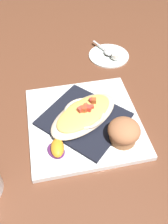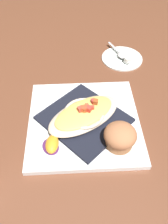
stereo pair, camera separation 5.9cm
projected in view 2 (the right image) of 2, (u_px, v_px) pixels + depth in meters
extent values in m
plane|color=brown|center=(84.00, 123.00, 0.63)|extent=(2.60, 2.60, 0.00)
cube|color=white|center=(84.00, 122.00, 0.62)|extent=(0.29, 0.29, 0.01)
cube|color=black|center=(84.00, 119.00, 0.61)|extent=(0.26, 0.26, 0.01)
ellipsoid|color=beige|center=(84.00, 115.00, 0.60)|extent=(0.22, 0.19, 0.02)
torus|color=beige|center=(84.00, 113.00, 0.60)|extent=(0.14, 0.14, 0.01)
ellipsoid|color=#DEC15E|center=(84.00, 113.00, 0.59)|extent=(0.18, 0.16, 0.01)
cube|color=#CB393C|center=(93.00, 101.00, 0.60)|extent=(0.01, 0.01, 0.01)
cube|color=#A94E25|center=(95.00, 102.00, 0.60)|extent=(0.01, 0.01, 0.01)
cube|color=#B65824|center=(86.00, 108.00, 0.59)|extent=(0.01, 0.01, 0.01)
cube|color=#B55231|center=(87.00, 105.00, 0.60)|extent=(0.01, 0.01, 0.01)
cube|color=#CE4433|center=(93.00, 107.00, 0.59)|extent=(0.01, 0.01, 0.01)
cube|color=#D3492B|center=(84.00, 108.00, 0.59)|extent=(0.01, 0.01, 0.01)
cube|color=red|center=(89.00, 108.00, 0.59)|extent=(0.02, 0.02, 0.01)
cube|color=#A9572C|center=(85.00, 109.00, 0.58)|extent=(0.02, 0.02, 0.01)
cube|color=#D14437|center=(80.00, 109.00, 0.58)|extent=(0.02, 0.02, 0.01)
cylinder|color=#A66B44|center=(119.00, 141.00, 0.56)|extent=(0.06, 0.06, 0.02)
ellipsoid|color=#AB6C48|center=(120.00, 135.00, 0.54)|extent=(0.07, 0.07, 0.05)
ellipsoid|color=#4C0F23|center=(121.00, 132.00, 0.53)|extent=(0.03, 0.03, 0.01)
ellipsoid|color=#53235A|center=(51.00, 147.00, 0.56)|extent=(0.05, 0.06, 0.01)
ellipsoid|color=orange|center=(52.00, 144.00, 0.55)|extent=(0.03, 0.05, 0.02)
cylinder|color=white|center=(122.00, 58.00, 0.81)|extent=(0.13, 0.13, 0.01)
ellipsoid|color=silver|center=(122.00, 55.00, 0.80)|extent=(0.04, 0.05, 0.01)
cube|color=silver|center=(114.00, 48.00, 0.83)|extent=(0.04, 0.07, 0.00)
cylinder|color=white|center=(128.00, 59.00, 0.78)|extent=(0.02, 0.02, 0.02)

